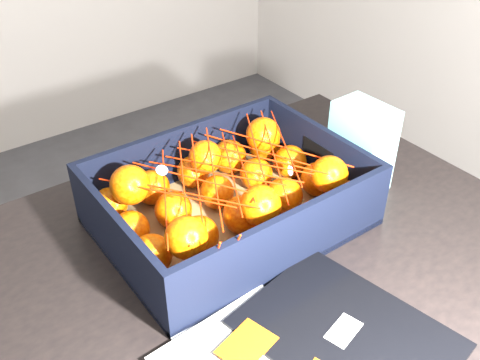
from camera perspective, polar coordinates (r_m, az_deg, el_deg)
table at (r=0.94m, az=-3.15°, el=-15.06°), size 1.21×0.81×0.75m
produce_crate at (r=0.96m, az=-1.06°, el=-2.73°), size 0.44×0.33×0.12m
clementine_heap at (r=0.95m, az=-0.88°, el=-1.79°), size 0.41×0.31×0.12m
mesh_net at (r=0.91m, az=-1.16°, el=0.78°), size 0.37×0.29×0.09m
retail_carton at (r=1.06m, az=12.56°, el=3.51°), size 0.08×0.11×0.17m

